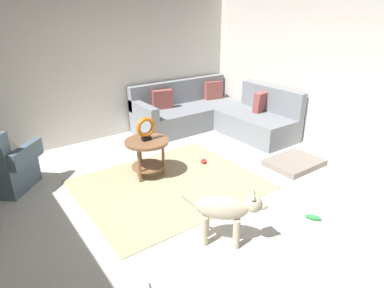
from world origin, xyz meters
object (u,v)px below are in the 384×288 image
sectional_couch (213,115)px  dog (226,210)px  torus_sculpture (146,128)px  dog_bed_mat (294,163)px  dog_toy_ball (204,161)px  side_table (147,149)px  dog_toy_bone (313,217)px  armchair (1,168)px

sectional_couch → dog: sectional_couch is taller
torus_sculpture → dog: bearing=-92.8°
torus_sculpture → dog_bed_mat: (1.93, -1.01, -0.67)m
dog_toy_ball → torus_sculpture: bearing=168.9°
side_table → dog_toy_ball: (0.86, -0.17, -0.37)m
side_table → dog_bed_mat: (1.93, -1.01, -0.37)m
dog_bed_mat → dog_toy_bone: size_ratio=4.44×
side_table → torus_sculpture: 0.29m
dog_toy_bone → side_table: bearing=115.7°
armchair → dog_bed_mat: 4.05m
side_table → dog: (-0.08, -1.72, -0.04)m
armchair → side_table: (1.70, -0.75, 0.09)m
armchair → torus_sculpture: 1.90m
sectional_couch → dog_bed_mat: size_ratio=2.81×
torus_sculpture → dog: size_ratio=0.51×
dog_toy_bone → dog: bearing=164.0°
torus_sculpture → dog_toy_bone: torus_sculpture is taller
armchair → dog_bed_mat: (3.63, -1.77, -0.28)m
torus_sculpture → dog: torus_sculpture is taller
side_table → dog: bearing=-92.8°
dog_bed_mat → dog_toy_ball: size_ratio=9.35×
dog → armchair: bearing=-101.8°
side_table → dog_toy_bone: 2.27m
dog_toy_ball → armchair: bearing=160.2°
dog → dog_toy_ball: 1.84m
sectional_couch → dog_toy_ball: 1.56m
dog → dog_bed_mat: bearing=154.3°
dog_bed_mat → dog_toy_bone: bearing=-133.9°
sectional_couch → side_table: size_ratio=3.75×
armchair → dog: (1.61, -2.47, 0.05)m
dog_toy_ball → dog_toy_bone: size_ratio=0.48×
dog_bed_mat → armchair: bearing=154.0°
sectional_couch → torus_sculpture: (-1.95, -0.92, 0.42)m
dog → dog_toy_ball: dog is taller
side_table → dog_toy_bone: side_table is taller
sectional_couch → armchair: 3.64m
sectional_couch → dog_toy_bone: sectional_couch is taller
torus_sculpture → dog_toy_bone: bearing=-64.3°
dog_toy_ball → dog_toy_bone: 1.85m
dog_toy_bone → dog_bed_mat: bearing=46.1°
dog_toy_ball → dog: bearing=-121.4°
dog_bed_mat → sectional_couch: bearing=89.6°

